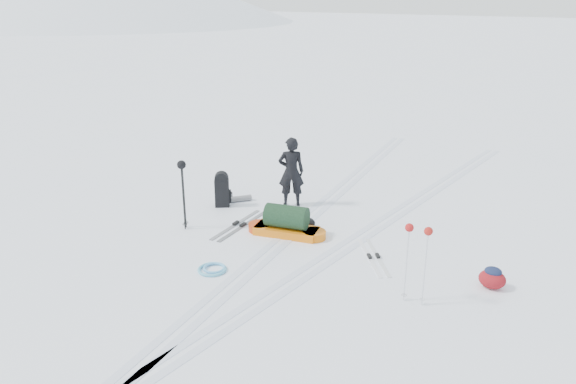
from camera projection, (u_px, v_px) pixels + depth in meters
name	position (u px, v px, depth m)	size (l,w,h in m)	color
ground	(279.00, 244.00, 10.87)	(200.00, 200.00, 0.00)	white
ski_tracks	(327.00, 234.00, 11.31)	(3.38, 17.97, 0.01)	silver
skier	(291.00, 172.00, 12.55)	(0.58, 0.38, 1.59)	black
pulk_sled	(287.00, 224.00, 11.20)	(1.68, 0.74, 0.62)	orange
expedition_rucksack	(224.00, 190.00, 12.66)	(0.61, 0.87, 0.81)	black
ski_poles_black	(182.00, 173.00, 11.17)	(0.18, 0.19, 1.46)	black
ski_poles_silver	(418.00, 239.00, 8.46)	(0.42, 0.14, 1.32)	silver
touring_skis_grey	(239.00, 225.00, 11.70)	(0.28, 1.77, 0.06)	gray
touring_skis_white	(373.00, 257.00, 10.31)	(1.11, 1.41, 0.06)	white
rope_coil	(213.00, 269.00, 9.84)	(0.58, 0.58, 0.06)	#56B2D0
small_daypack	(492.00, 278.00, 9.21)	(0.47, 0.37, 0.38)	maroon
thermos_pair	(227.00, 198.00, 12.91)	(0.17, 0.26, 0.26)	#575A5E
stuff_sack	(307.00, 223.00, 11.59)	(0.40, 0.34, 0.21)	black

